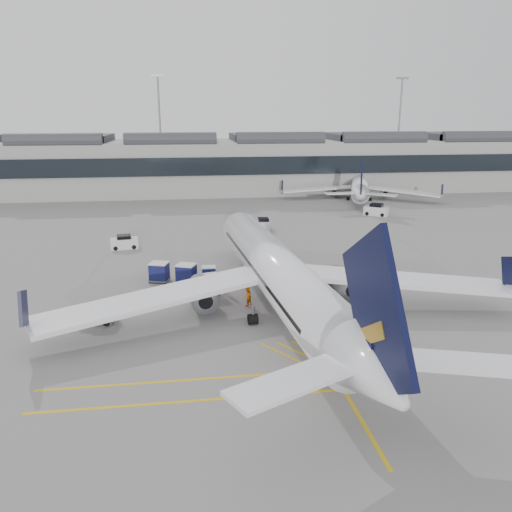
{
  "coord_description": "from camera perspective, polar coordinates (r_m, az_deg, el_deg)",
  "views": [
    {
      "loc": [
        0.82,
        -39.0,
        16.45
      ],
      "look_at": [
        6.84,
        4.42,
        4.0
      ],
      "focal_mm": 35.0,
      "sensor_mm": 36.0,
      "label": 1
    }
  ],
  "objects": [
    {
      "name": "baggage_cart_d",
      "position": [
        51.69,
        -11.0,
        -1.74
      ],
      "size": [
        2.28,
        2.06,
        2.02
      ],
      "rotation": [
        0.0,
        0.0,
        -0.29
      ],
      "color": "gray",
      "rests_on": "ground"
    },
    {
      "name": "apron_markings",
      "position": [
        52.49,
        2.58,
        -2.41
      ],
      "size": [
        0.25,
        60.0,
        0.01
      ],
      "primitive_type": "cube",
      "color": "gold",
      "rests_on": "ground"
    },
    {
      "name": "service_van_right",
      "position": [
        87.05,
        13.58,
        5.12
      ],
      "size": [
        4.29,
        3.86,
        2.0
      ],
      "rotation": [
        0.0,
        0.0,
        -0.63
      ],
      "color": "silver",
      "rests_on": "ground"
    },
    {
      "name": "baggage_cart_a",
      "position": [
        51.09,
        -5.41,
        -2.0
      ],
      "size": [
        1.53,
        1.27,
        1.58
      ],
      "rotation": [
        0.0,
        0.0,
        -0.02
      ],
      "color": "gray",
      "rests_on": "ground"
    },
    {
      "name": "ramp_agent_b",
      "position": [
        44.47,
        -0.99,
        -4.64
      ],
      "size": [
        1.08,
        1.05,
        1.76
      ],
      "primitive_type": "imported",
      "rotation": [
        0.0,
        0.0,
        3.79
      ],
      "color": "orange",
      "rests_on": "ground"
    },
    {
      "name": "service_van_left",
      "position": [
        65.62,
        -14.82,
        1.5
      ],
      "size": [
        3.6,
        2.18,
        1.74
      ],
      "rotation": [
        0.0,
        0.0,
        0.15
      ],
      "color": "silver",
      "rests_on": "ground"
    },
    {
      "name": "pushback_tug",
      "position": [
        43.19,
        -17.71,
        -6.31
      ],
      "size": [
        3.13,
        2.24,
        1.6
      ],
      "rotation": [
        0.0,
        0.0,
        -0.19
      ],
      "color": "#525548",
      "rests_on": "ground"
    },
    {
      "name": "terminal",
      "position": [
        111.4,
        -8.43,
        10.38
      ],
      "size": [
        200.0,
        20.45,
        12.4
      ],
      "color": "#9E9E99",
      "rests_on": "ground"
    },
    {
      "name": "light_masts",
      "position": [
        125.04,
        -9.35,
        14.76
      ],
      "size": [
        113.0,
        0.6,
        25.45
      ],
      "color": "slate",
      "rests_on": "ground"
    },
    {
      "name": "ground",
      "position": [
        42.33,
        -8.45,
        -7.19
      ],
      "size": [
        220.0,
        220.0,
        0.0
      ],
      "primitive_type": "plane",
      "color": "gray",
      "rests_on": "ground"
    },
    {
      "name": "baggage_cart_c",
      "position": [
        50.66,
        -7.97,
        -1.96
      ],
      "size": [
        2.37,
        2.18,
        2.02
      ],
      "rotation": [
        0.0,
        0.0,
        -0.38
      ],
      "color": "gray",
      "rests_on": "ground"
    },
    {
      "name": "airliner_far",
      "position": [
        103.0,
        11.78,
        7.85
      ],
      "size": [
        29.83,
        33.08,
        9.14
      ],
      "rotation": [
        0.0,
        0.0,
        -0.33
      ],
      "color": "white",
      "rests_on": "ground"
    },
    {
      "name": "belt_loader",
      "position": [
        47.61,
        5.08,
        -3.67
      ],
      "size": [
        5.03,
        3.11,
        2.0
      ],
      "rotation": [
        0.0,
        0.0,
        -0.39
      ],
      "color": "silver",
      "rests_on": "ground"
    },
    {
      "name": "ramp_agent_a",
      "position": [
        47.41,
        -3.47,
        -3.26
      ],
      "size": [
        0.82,
        0.73,
        1.89
      ],
      "primitive_type": "imported",
      "rotation": [
        0.0,
        0.0,
        0.5
      ],
      "color": "#ED480C",
      "rests_on": "ground"
    },
    {
      "name": "baggage_cart_b",
      "position": [
        47.43,
        -5.33,
        -3.18
      ],
      "size": [
        2.17,
        1.95,
        1.93
      ],
      "rotation": [
        0.0,
        0.0,
        0.28
      ],
      "color": "gray",
      "rests_on": "ground"
    },
    {
      "name": "service_van_mid",
      "position": [
        74.18,
        0.83,
        3.65
      ],
      "size": [
        1.8,
        3.37,
        1.7
      ],
      "rotation": [
        0.0,
        0.0,
        1.53
      ],
      "color": "silver",
      "rests_on": "ground"
    },
    {
      "name": "safety_cone_nose",
      "position": [
        65.65,
        1.79,
        1.58
      ],
      "size": [
        0.38,
        0.38,
        0.52
      ],
      "primitive_type": "cone",
      "color": "#F24C0A",
      "rests_on": "ground"
    },
    {
      "name": "airliner_main",
      "position": [
        42.24,
        2.7,
        -2.14
      ],
      "size": [
        39.87,
        43.71,
        11.62
      ],
      "rotation": [
        0.0,
        0.0,
        0.08
      ],
      "color": "white",
      "rests_on": "ground"
    },
    {
      "name": "safety_cone_engine",
      "position": [
        46.22,
        7.01,
        -4.77
      ],
      "size": [
        0.38,
        0.38,
        0.52
      ],
      "primitive_type": "cone",
      "color": "#F24C0A",
      "rests_on": "ground"
    }
  ]
}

